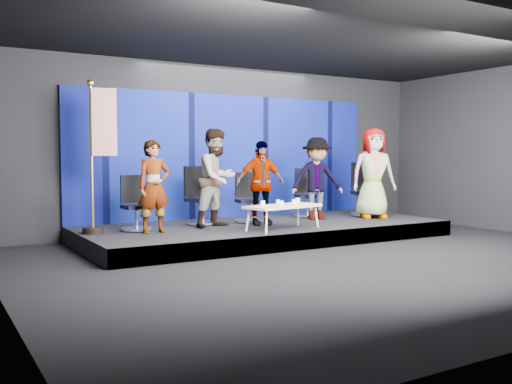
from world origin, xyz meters
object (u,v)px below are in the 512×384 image
(mug_a, at_px, (263,203))
(chair_c, at_px, (248,206))
(mug_e, at_px, (298,201))
(mug_b, at_px, (281,203))
(mug_c, at_px, (278,202))
(chair_b, at_px, (200,205))
(panelist_b, at_px, (217,178))
(chair_d, at_px, (307,201))
(flag_stand, at_px, (99,153))
(panelist_d, at_px, (317,179))
(chair_e, at_px, (365,198))
(panelist_e, at_px, (373,173))
(coffee_table, at_px, (283,207))
(chair_a, at_px, (135,212))
(mug_d, at_px, (294,202))
(panelist_c, at_px, (260,183))
(panelist_a, at_px, (154,187))

(mug_a, bearing_deg, chair_c, 70.86)
(mug_a, relative_size, mug_e, 0.99)
(mug_b, relative_size, mug_c, 1.04)
(chair_c, height_order, mug_a, chair_c)
(chair_b, bearing_deg, panelist_b, -97.58)
(chair_d, distance_m, flag_stand, 4.66)
(panelist_b, xyz_separation_m, panelist_d, (2.34, 0.10, -0.06))
(panelist_d, relative_size, chair_e, 1.45)
(panelist_e, xyz_separation_m, coffee_table, (-2.65, -0.60, -0.54))
(chair_b, distance_m, mug_c, 1.59)
(panelist_e, bearing_deg, panelist_d, -178.67)
(chair_b, bearing_deg, chair_e, -24.83)
(chair_c, bearing_deg, chair_b, -175.07)
(mug_a, xyz_separation_m, mug_c, (0.42, 0.16, -0.00))
(chair_d, relative_size, panelist_d, 0.62)
(mug_e, xyz_separation_m, flag_stand, (-3.38, 0.94, 0.88))
(chair_b, xyz_separation_m, mug_c, (0.93, -1.28, 0.11))
(chair_a, bearing_deg, mug_b, -34.08)
(panelist_b, xyz_separation_m, mug_d, (1.08, -0.91, -0.42))
(panelist_c, relative_size, mug_e, 16.71)
(panelist_b, height_order, panelist_c, panelist_b)
(coffee_table, bearing_deg, mug_b, -132.18)
(chair_b, xyz_separation_m, chair_e, (3.78, -0.35, 0.02))
(chair_b, height_order, coffee_table, chair_b)
(panelist_b, distance_m, flag_stand, 2.15)
(panelist_c, height_order, coffee_table, panelist_c)
(panelist_a, distance_m, chair_e, 4.99)
(chair_d, relative_size, mug_b, 11.72)
(chair_d, height_order, mug_d, chair_d)
(chair_c, xyz_separation_m, panelist_e, (2.62, -0.71, 0.62))
(chair_d, bearing_deg, mug_d, -114.76)
(coffee_table, xyz_separation_m, mug_e, (0.45, 0.20, 0.08))
(mug_b, height_order, mug_d, same)
(panelist_c, xyz_separation_m, panelist_e, (2.64, -0.21, 0.15))
(mug_c, relative_size, mug_d, 0.96)
(panelist_c, relative_size, mug_a, 16.86)
(flag_stand, bearing_deg, chair_b, 24.42)
(panelist_b, bearing_deg, mug_a, -86.62)
(chair_e, relative_size, coffee_table, 0.77)
(panelist_d, bearing_deg, chair_e, 19.60)
(chair_d, height_order, mug_e, chair_d)
(chair_a, relative_size, chair_e, 0.83)
(coffee_table, relative_size, mug_c, 17.81)
(flag_stand, bearing_deg, panelist_c, 9.76)
(mug_a, bearing_deg, mug_b, -18.39)
(panelist_e, height_order, coffee_table, panelist_e)
(panelist_a, height_order, mug_c, panelist_a)
(coffee_table, height_order, mug_d, mug_d)
(chair_c, relative_size, chair_d, 0.94)
(panelist_a, distance_m, mug_c, 2.21)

